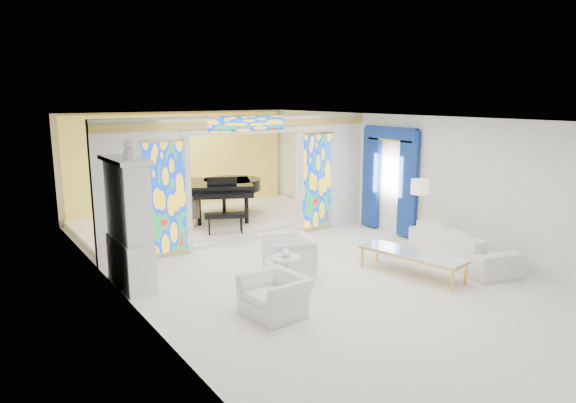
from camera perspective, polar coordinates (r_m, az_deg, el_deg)
floor at (r=10.85m, az=0.64°, el=-6.85°), size 12.00×12.00×0.00m
ceiling at (r=10.30m, az=0.68°, el=9.19°), size 7.00×12.00×0.02m
wall_back at (r=15.73m, az=-11.87°, el=4.29°), size 7.00×0.02×3.00m
wall_left at (r=9.00m, az=-18.03°, el=-1.38°), size 0.02×12.00×3.00m
wall_right at (r=12.76m, az=13.73°, el=2.55°), size 0.02×12.00×3.00m
partition_wall at (r=12.12m, az=-4.71°, el=3.11°), size 7.00×0.22×3.00m
stained_glass_left at (r=11.25m, az=-13.47°, el=0.34°), size 0.90×0.04×2.40m
stained_glass_right at (r=13.19m, az=3.27°, el=2.27°), size 0.90×0.04×2.40m
stained_glass_transom at (r=11.91m, az=-4.55°, el=8.61°), size 2.00×0.04×0.34m
alcove_platform at (r=14.26m, az=-8.74°, el=-2.10°), size 6.80×3.80×0.18m
gold_curtain_back at (r=15.62m, az=-11.70°, el=4.24°), size 6.70×0.10×2.90m
chandelier at (r=13.89m, az=-8.13°, el=7.83°), size 0.48×0.48×0.30m
blue_drapes at (r=13.15m, az=11.20°, el=3.26°), size 0.14×1.85×2.65m
china_cabinet at (r=9.71m, az=-17.28°, el=-2.42°), size 0.56×1.46×2.72m
armchair_left at (r=8.33m, az=-1.46°, el=-10.36°), size 0.96×1.07×0.64m
armchair_right at (r=9.96m, az=0.08°, el=-6.12°), size 1.09×1.07×0.81m
sofa at (r=11.38m, az=18.76°, el=-4.65°), size 1.63×2.72×0.74m
side_table at (r=9.14m, az=-0.23°, el=-7.54°), size 0.71×0.71×0.67m
vase at (r=9.04m, az=-0.24°, el=-5.59°), size 0.22×0.22×0.19m
coffee_table at (r=10.29m, az=13.62°, el=-5.71°), size 1.07×2.19×0.47m
floor_lamp at (r=11.70m, az=14.45°, el=1.21°), size 0.53×0.53×1.64m
grand_piano at (r=14.11m, az=-6.88°, el=1.60°), size 2.70×3.17×1.22m
tv_console at (r=13.07m, az=-11.52°, el=-0.81°), size 0.77×0.64×0.77m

